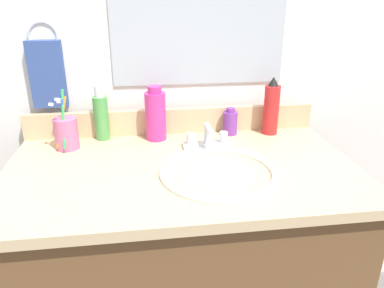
{
  "coord_description": "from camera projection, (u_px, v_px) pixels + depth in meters",
  "views": [
    {
      "loc": [
        -0.1,
        -0.97,
        1.27
      ],
      "look_at": [
        0.03,
        0.0,
        0.87
      ],
      "focal_mm": 34.68,
      "sensor_mm": 36.0,
      "label": 1
    }
  ],
  "objects": [
    {
      "name": "hand_towel",
      "position": [
        47.0,
        74.0,
        1.23
      ],
      "size": [
        0.11,
        0.04,
        0.22
      ],
      "primitive_type": "cube",
      "color": "#334C8C"
    },
    {
      "name": "backsplash",
      "position": [
        173.0,
        121.0,
        1.33
      ],
      "size": [
        1.03,
        0.02,
        0.09
      ],
      "primitive_type": "cube",
      "color": "#D1B284",
      "rests_on": "countertop"
    },
    {
      "name": "bottle_cream_purple",
      "position": [
        230.0,
        122.0,
        1.32
      ],
      "size": [
        0.05,
        0.05,
        0.1
      ],
      "color": "#7A3899",
      "rests_on": "countertop"
    },
    {
      "name": "bottle_toner_green",
      "position": [
        101.0,
        116.0,
        1.26
      ],
      "size": [
        0.05,
        0.05,
        0.19
      ],
      "color": "#4C9E4C",
      "rests_on": "countertop"
    },
    {
      "name": "faucet",
      "position": [
        207.0,
        139.0,
        1.21
      ],
      "size": [
        0.16,
        0.1,
        0.08
      ],
      "color": "silver",
      "rests_on": "countertop"
    },
    {
      "name": "towel_ring",
      "position": [
        43.0,
        36.0,
        1.2
      ],
      "size": [
        0.1,
        0.01,
        0.1
      ],
      "primitive_type": "torus",
      "rotation": [
        1.57,
        0.0,
        0.0
      ],
      "color": "silver"
    },
    {
      "name": "cup_pink",
      "position": [
        66.0,
        133.0,
        1.19
      ],
      "size": [
        0.07,
        0.09,
        0.19
      ],
      "color": "#D16693",
      "rests_on": "countertop"
    },
    {
      "name": "vanity_cabinet",
      "position": [
        183.0,
        278.0,
        1.24
      ],
      "size": [
        0.99,
        0.55,
        0.77
      ],
      "primitive_type": "cube",
      "color": "brown",
      "rests_on": "ground_plane"
    },
    {
      "name": "back_wall",
      "position": [
        172.0,
        162.0,
        1.46
      ],
      "size": [
        2.13,
        0.04,
        1.3
      ],
      "primitive_type": "cube",
      "color": "white",
      "rests_on": "ground_plane"
    },
    {
      "name": "mirror_panel",
      "position": [
        200.0,
        0.0,
        1.22
      ],
      "size": [
        0.6,
        0.01,
        0.56
      ],
      "primitive_type": "cube",
      "color": "#B2BCC6"
    },
    {
      "name": "countertop",
      "position": [
        182.0,
        171.0,
        1.09
      ],
      "size": [
        1.03,
        0.6,
        0.03
      ],
      "primitive_type": "cube",
      "color": "#D1B284",
      "rests_on": "vanity_cabinet"
    },
    {
      "name": "bottle_spray_red",
      "position": [
        271.0,
        108.0,
        1.31
      ],
      "size": [
        0.05,
        0.05,
        0.21
      ],
      "color": "red",
      "rests_on": "countertop"
    },
    {
      "name": "bottle_soap_pink",
      "position": [
        156.0,
        115.0,
        1.26
      ],
      "size": [
        0.07,
        0.07,
        0.19
      ],
      "color": "#D8338C",
      "rests_on": "countertop"
    },
    {
      "name": "sink_basin",
      "position": [
        219.0,
        183.0,
        1.05
      ],
      "size": [
        0.34,
        0.34,
        0.11
      ],
      "color": "white",
      "rests_on": "countertop"
    }
  ]
}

